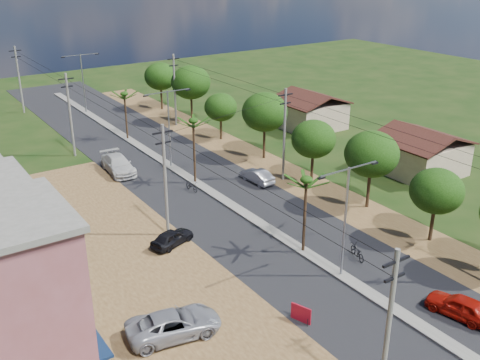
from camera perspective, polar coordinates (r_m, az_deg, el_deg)
The scene contains 35 objects.
ground at distance 39.49m, azimuth 10.18°, elevation -9.62°, with size 160.00×160.00×0.00m, color black.
road at distance 49.88m, azimuth -1.72°, elevation -2.13°, with size 12.00×110.00×0.04m, color black.
median at distance 52.20m, azimuth -3.48°, elevation -0.93°, with size 1.00×90.00×0.18m, color #605E56.
dirt_lot_west at distance 38.73m, azimuth -15.28°, elevation -10.78°, with size 18.00×46.00×0.04m, color #52391C.
dirt_shoulder_east at distance 54.50m, azimuth 5.86°, elevation -0.06°, with size 5.00×90.00×0.03m, color #52391C.
house_east_near at distance 58.31m, azimuth 17.90°, elevation 2.96°, with size 7.60×7.50×4.60m.
house_east_far at distance 70.84m, azimuth 7.09°, elevation 7.21°, with size 7.60×7.50×4.60m.
tree_east_b at distance 44.05m, azimuth 19.35°, elevation -1.07°, with size 4.00×4.00×5.83m.
tree_east_c at distance 48.18m, azimuth 13.24°, elevation 2.57°, with size 4.60×4.60×6.83m.
tree_east_d at distance 52.86m, azimuth 7.48°, elevation 4.14°, with size 4.20×4.20×6.13m.
tree_east_e at distance 58.71m, azimuth 2.52°, elevation 6.92°, with size 4.80×4.80×7.14m.
tree_east_f at distance 65.20m, azimuth -1.98°, elevation 7.41°, with size 3.80×3.80×5.52m.
tree_east_g at distance 71.89m, azimuth -5.02°, elevation 9.85°, with size 5.00×5.00×7.38m.
tree_east_h at distance 78.83m, azimuth -8.09°, elevation 10.38°, with size 4.40×4.40×6.52m.
palm_median_near at distance 39.56m, azimuth 6.75°, elevation -0.32°, with size 2.00×2.00×6.15m.
palm_median_mid at distance 51.86m, azimuth -4.76°, elevation 5.71°, with size 2.00×2.00×6.55m.
palm_median_far at distance 66.00m, azimuth -11.67°, elevation 8.38°, with size 2.00×2.00×5.85m.
streetlight_near at distance 37.21m, azimuth 10.68°, elevation -3.35°, with size 5.10×0.18×8.00m.
streetlight_mid at distance 56.42m, azimuth -7.24°, elevation 5.80°, with size 5.10×0.18×8.00m.
streetlight_far at distance 78.95m, azimuth -15.69°, elevation 9.91°, with size 5.10×0.18×8.00m.
utility_pole_w_a at distance 26.97m, azimuth 14.78°, elevation -14.69°, with size 1.60×0.24×9.00m.
utility_pole_w_b at distance 42.48m, azimuth -7.61°, elevation 0.13°, with size 1.60×0.24×9.00m.
utility_pole_w_c at distance 62.05m, azimuth -16.88°, elevation 6.51°, with size 1.60×0.24×9.00m.
utility_pole_w_d at distance 81.89m, azimuth -21.53°, elevation 9.60°, with size 1.60×0.24×9.00m.
utility_pole_e_b at distance 53.01m, azimuth 4.53°, elevation 4.80°, with size 1.60×0.24×9.00m.
utility_pole_e_c at distance 70.94m, azimuth -6.65°, elevation 9.22°, with size 1.60×0.24×9.00m.
car_red_near at distance 37.21m, azimuth 21.44°, elevation -11.88°, with size 1.65×4.10×1.40m, color #991008.
car_silver_mid at distance 53.59m, azimuth 1.75°, elevation 0.39°, with size 1.37×3.93×1.30m, color #97989F.
car_white_far at distance 57.23m, azimuth -12.28°, elevation 1.52°, with size 2.32×5.70×1.66m, color #ADACA9.
car_parked_silver at distance 33.43m, azimuth -6.72°, elevation -14.38°, with size 2.54×5.51×1.53m, color #97989F.
car_parked_dark at distance 42.67m, azimuth -6.91°, elevation -5.86°, with size 1.46×3.64×1.24m, color black.
moto_rider_east at distance 41.57m, azimuth 11.82°, elevation -7.19°, with size 0.68×1.96×1.03m, color black.
moto_rider_west_a at distance 51.93m, azimuth -4.92°, elevation -0.66°, with size 0.60×1.73×0.91m, color black.
moto_rider_west_b at distance 59.88m, azimuth -13.30°, elevation 2.00°, with size 0.44×1.55×0.93m, color black.
roadside_sign at distance 34.58m, azimuth 6.21°, elevation -13.37°, with size 0.54×1.30×1.12m.
Camera 1 is at (-24.09, -23.49, 20.66)m, focal length 42.00 mm.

